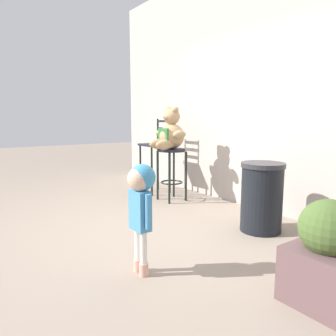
{
  "coord_description": "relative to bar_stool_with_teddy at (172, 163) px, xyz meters",
  "views": [
    {
      "loc": [
        2.98,
        -1.79,
        1.24
      ],
      "look_at": [
        -0.02,
        0.35,
        0.67
      ],
      "focal_mm": 34.47,
      "sensor_mm": 36.0,
      "label": 1
    }
  ],
  "objects": [
    {
      "name": "trash_bin",
      "position": [
        1.68,
        0.0,
        -0.18
      ],
      "size": [
        0.47,
        0.47,
        0.77
      ],
      "color": "black",
      "rests_on": "ground_plane"
    },
    {
      "name": "teddy_bear",
      "position": [
        0.0,
        -0.03,
        0.45
      ],
      "size": [
        0.58,
        0.52,
        0.62
      ],
      "color": "tan",
      "rests_on": "bar_stool_with_teddy"
    },
    {
      "name": "building_wall",
      "position": [
        0.9,
        0.83,
        1.17
      ],
      "size": [
        6.71,
        0.3,
        3.47
      ],
      "primitive_type": "cube",
      "color": "#B5AB9F",
      "rests_on": "ground_plane"
    },
    {
      "name": "ground_plane",
      "position": [
        0.9,
        -1.05,
        -0.57
      ],
      "size": [
        24.0,
        24.0,
        0.0
      ],
      "primitive_type": "plane",
      "color": "gray"
    },
    {
      "name": "bar_stool_with_teddy",
      "position": [
        0.0,
        0.0,
        0.0
      ],
      "size": [
        0.41,
        0.41,
        0.79
      ],
      "color": "black",
      "rests_on": "ground_plane"
    },
    {
      "name": "child_walking",
      "position": [
        1.77,
        -1.59,
        0.08
      ],
      "size": [
        0.28,
        0.23,
        0.89
      ],
      "rotation": [
        0.0,
        0.0,
        0.18
      ],
      "color": "#DFA490",
      "rests_on": "ground_plane"
    },
    {
      "name": "bar_chair_empty",
      "position": [
        -0.59,
        0.11,
        0.16
      ],
      "size": [
        0.42,
        0.42,
        1.23
      ],
      "color": "black",
      "rests_on": "ground_plane"
    },
    {
      "name": "planter_with_shrub",
      "position": [
        2.85,
        -0.8,
        -0.23
      ],
      "size": [
        0.45,
        0.45,
        0.72
      ],
      "color": "brown",
      "rests_on": "ground_plane"
    }
  ]
}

